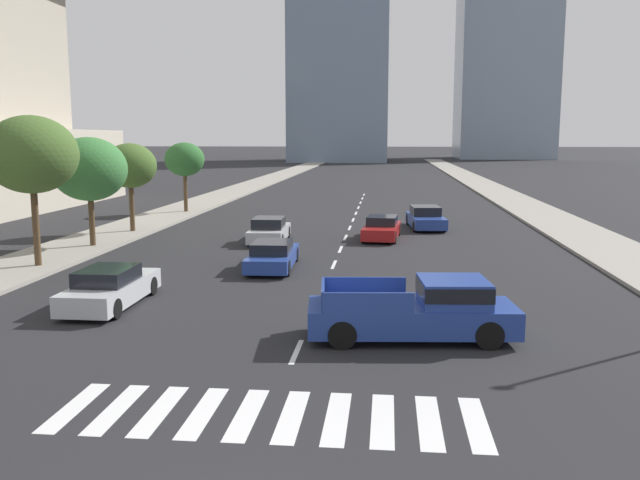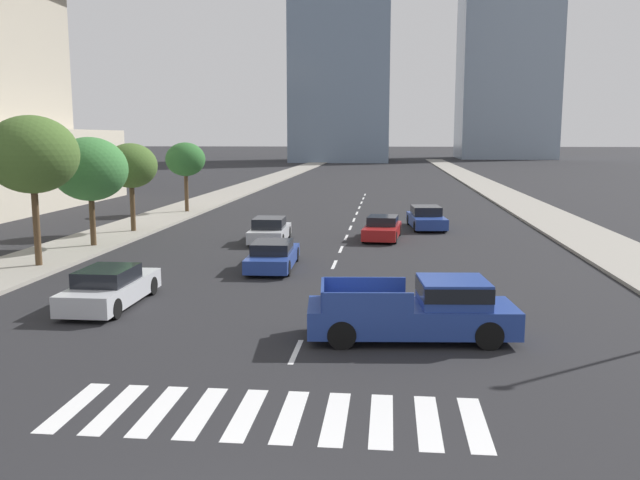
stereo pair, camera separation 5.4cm
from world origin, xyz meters
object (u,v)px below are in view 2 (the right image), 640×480
(pickup_truck, at_px, (422,310))
(street_tree_nearest, at_px, (32,155))
(sedan_red_0, at_px, (382,229))
(street_tree_fourth, at_px, (185,160))
(street_tree_third, at_px, (131,166))
(sedan_silver_2, at_px, (270,231))
(street_tree_second, at_px, (90,169))
(sedan_blue_1, at_px, (426,218))
(sedan_blue_3, at_px, (273,255))
(sedan_silver_4, at_px, (110,288))

(pickup_truck, bearing_deg, street_tree_nearest, 146.48)
(sedan_red_0, bearing_deg, street_tree_fourth, -122.74)
(street_tree_third, bearing_deg, pickup_truck, -50.56)
(sedan_silver_2, relative_size, street_tree_second, 0.83)
(sedan_silver_2, distance_m, street_tree_third, 9.33)
(sedan_blue_1, distance_m, street_tree_fourth, 18.37)
(sedan_red_0, xyz_separation_m, street_tree_third, (-14.31, 0.76, 3.29))
(street_tree_nearest, bearing_deg, street_tree_second, 90.00)
(street_tree_second, xyz_separation_m, street_tree_fourth, (0.00, 15.56, -0.04))
(pickup_truck, height_order, sedan_red_0, pickup_truck)
(street_tree_second, bearing_deg, sedan_blue_3, -23.33)
(street_tree_second, relative_size, street_tree_fourth, 1.08)
(sedan_blue_3, relative_size, street_tree_fourth, 0.96)
(sedan_red_0, bearing_deg, sedan_silver_4, -24.25)
(sedan_silver_2, xyz_separation_m, street_tree_nearest, (-8.40, -8.15, 4.16))
(sedan_silver_2, distance_m, street_tree_fourth, 15.57)
(sedan_blue_3, bearing_deg, street_tree_third, 44.17)
(sedan_blue_1, height_order, sedan_silver_4, sedan_blue_1)
(sedan_blue_3, distance_m, street_tree_nearest, 10.73)
(sedan_silver_4, relative_size, street_tree_fourth, 0.95)
(street_tree_second, distance_m, street_tree_third, 5.27)
(sedan_blue_1, distance_m, street_tree_third, 17.67)
(pickup_truck, relative_size, sedan_blue_1, 1.18)
(sedan_blue_3, relative_size, street_tree_third, 0.95)
(sedan_blue_3, height_order, street_tree_third, street_tree_third)
(sedan_silver_4, xyz_separation_m, street_tree_second, (-5.62, 11.05, 3.32))
(sedan_silver_4, bearing_deg, sedan_red_0, -29.28)
(sedan_blue_1, relative_size, sedan_silver_2, 1.10)
(street_tree_fourth, bearing_deg, sedan_blue_1, -20.61)
(street_tree_nearest, bearing_deg, street_tree_fourth, 90.00)
(sedan_red_0, height_order, street_tree_fourth, street_tree_fourth)
(pickup_truck, bearing_deg, sedan_silver_2, 108.23)
(street_tree_third, relative_size, street_tree_fourth, 1.01)
(street_tree_third, bearing_deg, sedan_blue_1, 13.07)
(sedan_blue_3, distance_m, street_tree_fourth, 22.34)
(sedan_silver_4, distance_m, street_tree_third, 17.56)
(pickup_truck, height_order, sedan_silver_2, pickup_truck)
(sedan_silver_2, height_order, street_tree_fourth, street_tree_fourth)
(pickup_truck, relative_size, sedan_silver_2, 1.30)
(pickup_truck, height_order, street_tree_nearest, street_tree_nearest)
(sedan_blue_1, xyz_separation_m, street_tree_fourth, (-16.92, 6.36, 3.28))
(sedan_blue_1, bearing_deg, street_tree_third, -82.28)
(sedan_blue_1, distance_m, sedan_blue_3, 15.19)
(sedan_blue_1, relative_size, street_tree_fourth, 0.98)
(sedan_blue_1, relative_size, street_tree_nearest, 0.78)
(sedan_silver_2, height_order, sedan_blue_3, sedan_silver_2)
(pickup_truck, distance_m, sedan_blue_1, 22.91)
(pickup_truck, relative_size, sedan_red_0, 1.29)
(pickup_truck, height_order, street_tree_fourth, street_tree_fourth)
(sedan_red_0, height_order, sedan_silver_2, sedan_silver_2)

